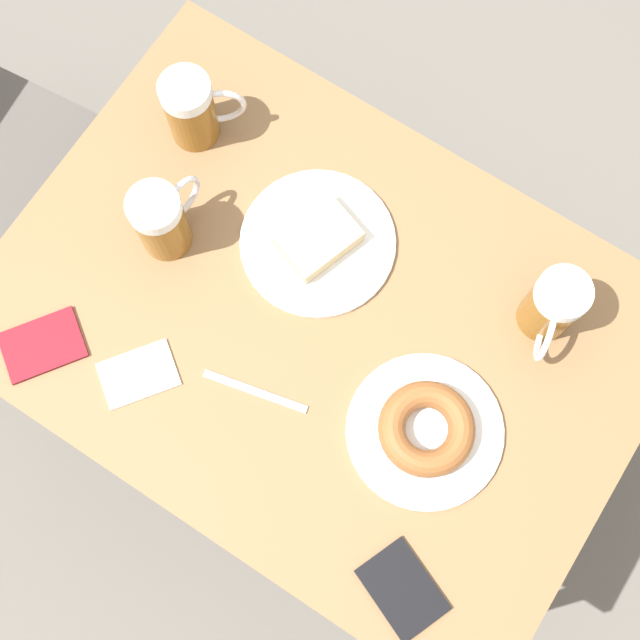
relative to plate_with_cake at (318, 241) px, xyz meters
name	(u,v)px	position (x,y,z in m)	size (l,w,h in m)	color
ground_plane	(320,401)	(-0.11, -0.08, -0.74)	(8.00, 8.00, 0.00)	#666059
table	(320,333)	(-0.11, -0.08, -0.08)	(0.75, 1.04, 0.73)	olive
plate_with_cake	(318,241)	(0.00, 0.00, 0.00)	(0.26, 0.26, 0.04)	white
plate_with_donut	(426,430)	(-0.17, -0.31, 0.01)	(0.25, 0.25, 0.05)	white
beer_mug_left	(162,220)	(-0.12, 0.21, 0.06)	(0.13, 0.08, 0.15)	#8C5619
beer_mug_center	(553,307)	(0.09, -0.37, 0.06)	(0.13, 0.08, 0.15)	#8C5619
beer_mug_right	(192,109)	(0.06, 0.28, 0.06)	(0.10, 0.12, 0.15)	#8C5619
napkin_folded	(138,374)	(-0.34, 0.12, -0.01)	(0.14, 0.13, 0.00)	white
fork	(255,391)	(-0.26, -0.05, -0.01)	(0.05, 0.17, 0.00)	silver
passport_near_edge	(403,590)	(-0.39, -0.40, -0.01)	(0.13, 0.15, 0.01)	black
passport_far_edge	(43,345)	(-0.38, 0.27, -0.01)	(0.15, 0.14, 0.01)	maroon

